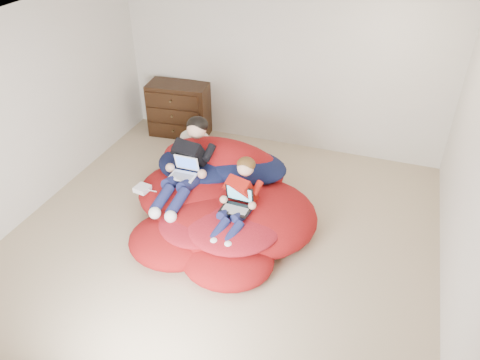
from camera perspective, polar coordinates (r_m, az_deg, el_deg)
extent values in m
cube|color=tan|center=(5.83, -2.07, -7.73)|extent=(5.10, 5.10, 0.25)
cube|color=beige|center=(7.20, 5.14, 13.45)|extent=(5.10, 0.02, 2.50)
cube|color=beige|center=(3.36, -18.95, -16.58)|extent=(5.10, 0.02, 2.50)
cube|color=beige|center=(6.31, -24.30, 7.50)|extent=(0.02, 5.10, 2.50)
cube|color=beige|center=(4.83, 26.57, -1.27)|extent=(0.02, 5.10, 2.50)
cube|color=silver|center=(4.54, -2.77, 18.05)|extent=(5.10, 5.10, 0.02)
cube|color=black|center=(7.82, -7.38, 8.55)|extent=(1.02, 0.58, 0.87)
cube|color=black|center=(7.74, -8.05, 6.03)|extent=(0.87, 0.11, 0.21)
cylinder|color=#4C3F26|center=(7.72, -8.12, 5.96)|extent=(0.04, 0.06, 0.03)
cube|color=black|center=(7.62, -8.21, 7.77)|extent=(0.87, 0.11, 0.21)
cylinder|color=#4C3F26|center=(7.61, -8.28, 7.71)|extent=(0.04, 0.06, 0.03)
cube|color=black|center=(7.51, -8.37, 9.57)|extent=(0.87, 0.11, 0.21)
cylinder|color=#4C3F26|center=(7.50, -8.44, 9.51)|extent=(0.04, 0.06, 0.03)
ellipsoid|color=#A01214|center=(6.10, -5.41, -1.62)|extent=(1.51, 1.36, 0.54)
ellipsoid|color=#A01214|center=(5.73, 1.75, -4.39)|extent=(1.54, 1.50, 0.56)
ellipsoid|color=#A01214|center=(5.64, -3.11, -5.39)|extent=(1.58, 1.27, 0.51)
ellipsoid|color=#A01214|center=(5.52, -8.06, -7.29)|extent=(1.07, 0.98, 0.36)
ellipsoid|color=#A01214|center=(5.25, -1.53, -9.64)|extent=(1.04, 0.95, 0.34)
ellipsoid|color=#A01214|center=(6.29, -2.23, 1.73)|extent=(1.72, 0.76, 0.76)
ellipsoid|color=#101639|center=(6.20, -4.94, 1.96)|extent=(1.13, 0.92, 0.29)
ellipsoid|color=#101639|center=(6.06, 0.53, 1.74)|extent=(1.12, 0.78, 0.27)
ellipsoid|color=maroon|center=(5.39, -0.75, -5.27)|extent=(1.13, 1.13, 0.21)
ellipsoid|color=maroon|center=(5.44, -5.38, -5.56)|extent=(0.89, 0.80, 0.16)
ellipsoid|color=beige|center=(6.50, -5.49, 4.95)|extent=(0.45, 0.28, 0.28)
cube|color=black|center=(5.96, -5.75, 2.91)|extent=(0.41, 0.49, 0.53)
sphere|color=tan|center=(5.93, -5.32, 6.21)|extent=(0.25, 0.25, 0.25)
ellipsoid|color=black|center=(5.93, -5.22, 6.71)|extent=(0.28, 0.26, 0.21)
cylinder|color=#151A44|center=(5.85, -7.91, -0.05)|extent=(0.22, 0.42, 0.22)
cylinder|color=#151A44|center=(5.61, -9.47, -2.25)|extent=(0.19, 0.40, 0.26)
sphere|color=white|center=(5.52, -10.35, -3.96)|extent=(0.15, 0.15, 0.15)
cylinder|color=#151A44|center=(5.77, -6.10, -0.43)|extent=(0.22, 0.42, 0.22)
cylinder|color=#151A44|center=(5.53, -7.60, -2.68)|extent=(0.19, 0.40, 0.26)
sphere|color=white|center=(5.43, -8.46, -4.42)|extent=(0.15, 0.15, 0.15)
cube|color=#A7170E|center=(5.45, 0.31, -1.37)|extent=(0.36, 0.39, 0.43)
sphere|color=tan|center=(5.38, 0.68, 1.49)|extent=(0.20, 0.20, 0.20)
ellipsoid|color=#4C3114|center=(5.39, 0.77, 1.93)|extent=(0.22, 0.21, 0.17)
cylinder|color=#151A44|center=(5.37, -1.40, -4.01)|extent=(0.21, 0.34, 0.18)
cylinder|color=#151A44|center=(5.19, -2.50, -6.06)|extent=(0.19, 0.32, 0.21)
sphere|color=white|center=(5.11, -3.17, -7.63)|extent=(0.12, 0.12, 0.12)
cylinder|color=#151A44|center=(5.33, 0.24, -4.37)|extent=(0.21, 0.34, 0.18)
cylinder|color=#151A44|center=(5.14, -0.81, -6.45)|extent=(0.19, 0.32, 0.21)
sphere|color=white|center=(5.06, -1.45, -8.05)|extent=(0.12, 0.12, 0.12)
cube|color=white|center=(5.78, -6.99, 0.47)|extent=(0.31, 0.22, 0.01)
cube|color=gray|center=(5.76, -7.05, 0.49)|extent=(0.27, 0.12, 0.00)
cube|color=white|center=(5.81, -6.51, 2.09)|extent=(0.31, 0.06, 0.21)
cube|color=#4574EB|center=(5.81, -6.54, 2.07)|extent=(0.27, 0.04, 0.17)
cube|color=black|center=(5.32, -0.54, -3.59)|extent=(0.35, 0.25, 0.01)
cube|color=gray|center=(5.31, -0.59, -3.58)|extent=(0.29, 0.14, 0.00)
cube|color=black|center=(5.35, -0.04, -1.69)|extent=(0.34, 0.07, 0.23)
cube|color=#4F9FBA|center=(5.35, -0.07, -1.73)|extent=(0.30, 0.05, 0.19)
cube|color=white|center=(5.93, -11.82, -1.04)|extent=(0.19, 0.19, 0.06)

